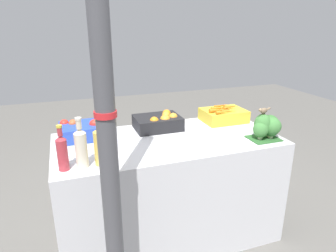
{
  "coord_description": "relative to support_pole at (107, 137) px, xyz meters",
  "views": [
    {
      "loc": [
        -0.69,
        -1.97,
        1.68
      ],
      "look_at": [
        0.0,
        0.0,
        0.95
      ],
      "focal_mm": 32.0,
      "sensor_mm": 36.0,
      "label": 1
    }
  ],
  "objects": [
    {
      "name": "ground_plane",
      "position": [
        0.53,
        0.65,
        -1.17
      ],
      "size": [
        10.0,
        10.0,
        0.0
      ],
      "primitive_type": "plane",
      "color": "#605E59"
    },
    {
      "name": "carrot_crate",
      "position": [
        1.13,
        0.88,
        -0.26
      ],
      "size": [
        0.37,
        0.28,
        0.14
      ],
      "color": "gold",
      "rests_on": "market_table"
    },
    {
      "name": "apple_crate",
      "position": [
        -0.04,
        0.89,
        -0.26
      ],
      "size": [
        0.37,
        0.28,
        0.14
      ],
      "color": "#2847B7",
      "rests_on": "market_table"
    },
    {
      "name": "support_pole",
      "position": [
        0.0,
        0.0,
        0.0
      ],
      "size": [
        0.11,
        0.11,
        2.33
      ],
      "color": "#4C4C51",
      "rests_on": "ground_plane"
    },
    {
      "name": "sparrow_bird",
      "position": [
        1.18,
        0.42,
        -0.1
      ],
      "size": [
        0.13,
        0.06,
        0.05
      ],
      "rotation": [
        0.0,
        0.0,
        -2.82
      ],
      "color": "#4C3D2D",
      "rests_on": "broccoli_pile"
    },
    {
      "name": "broccoli_pile",
      "position": [
        1.23,
        0.41,
        -0.22
      ],
      "size": [
        0.25,
        0.2,
        0.19
      ],
      "color": "#2D602D",
      "rests_on": "market_table"
    },
    {
      "name": "juice_bottle_cloudy",
      "position": [
        -0.11,
        0.38,
        -0.19
      ],
      "size": [
        0.07,
        0.07,
        0.31
      ],
      "color": "beige",
      "rests_on": "market_table"
    },
    {
      "name": "market_table",
      "position": [
        0.53,
        0.65,
        -0.74
      ],
      "size": [
        1.66,
        0.8,
        0.85
      ],
      "primitive_type": "cube",
      "color": "silver",
      "rests_on": "ground_plane"
    },
    {
      "name": "orange_crate",
      "position": [
        0.53,
        0.88,
        -0.26
      ],
      "size": [
        0.37,
        0.28,
        0.14
      ],
      "color": "black",
      "rests_on": "market_table"
    },
    {
      "name": "juice_bottle_ruby",
      "position": [
        -0.21,
        0.38,
        -0.2
      ],
      "size": [
        0.06,
        0.06,
        0.28
      ],
      "color": "#B2333D",
      "rests_on": "market_table"
    },
    {
      "name": "juice_bottle_golden",
      "position": [
        0.0,
        0.38,
        -0.19
      ],
      "size": [
        0.07,
        0.07,
        0.3
      ],
      "color": "gold",
      "rests_on": "market_table"
    }
  ]
}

